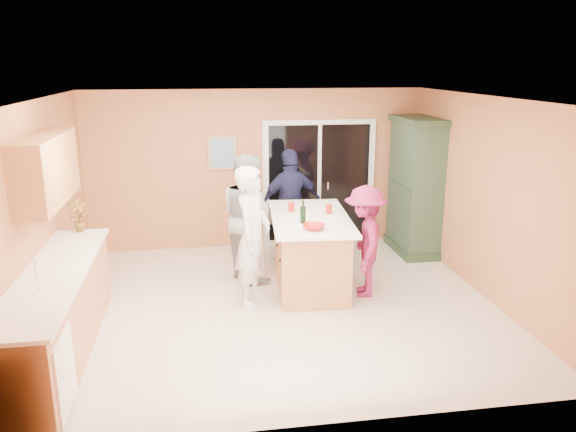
{
  "coord_description": "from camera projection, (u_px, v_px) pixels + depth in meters",
  "views": [
    {
      "loc": [
        -0.91,
        -6.58,
        3.01
      ],
      "look_at": [
        0.15,
        0.1,
        1.15
      ],
      "focal_mm": 35.0,
      "sensor_mm": 36.0,
      "label": 1
    }
  ],
  "objects": [
    {
      "name": "wall_front",
      "position": [
        320.0,
        284.0,
        4.47
      ],
      "size": [
        5.5,
        0.1,
        2.6
      ],
      "primitive_type": "cube",
      "color": "tan",
      "rests_on": "ground"
    },
    {
      "name": "wall_left",
      "position": [
        40.0,
        216.0,
        6.44
      ],
      "size": [
        0.1,
        5.0,
        2.6
      ],
      "primitive_type": "cube",
      "color": "tan",
      "rests_on": "ground"
    },
    {
      "name": "wall_right",
      "position": [
        487.0,
        199.0,
        7.27
      ],
      "size": [
        0.1,
        5.0,
        2.6
      ],
      "primitive_type": "cube",
      "color": "tan",
      "rests_on": "ground"
    },
    {
      "name": "upper_cabinets",
      "position": [
        46.0,
        170.0,
        6.13
      ],
      "size": [
        0.35,
        1.6,
        0.75
      ],
      "primitive_type": "cube",
      "color": "#CB7B4F",
      "rests_on": "wall_left"
    },
    {
      "name": "floor",
      "position": [
        278.0,
        305.0,
        7.2
      ],
      "size": [
        5.5,
        5.5,
        0.0
      ],
      "primitive_type": "plane",
      "color": "beige",
      "rests_on": "ground"
    },
    {
      "name": "wall_back",
      "position": [
        256.0,
        169.0,
        9.24
      ],
      "size": [
        5.5,
        0.1,
        2.6
      ],
      "primitive_type": "cube",
      "color": "tan",
      "rests_on": "ground"
    },
    {
      "name": "sliding_door",
      "position": [
        319.0,
        183.0,
        9.43
      ],
      "size": [
        1.9,
        0.07,
        2.1
      ],
      "color": "silver",
      "rests_on": "floor"
    },
    {
      "name": "woman_grey",
      "position": [
        248.0,
        217.0,
        7.91
      ],
      "size": [
        1.01,
        1.09,
        1.8
      ],
      "primitive_type": "imported",
      "rotation": [
        0.0,
        0.0,
        2.05
      ],
      "color": "#97979A",
      "rests_on": "floor"
    },
    {
      "name": "tumbler_far",
      "position": [
        291.0,
        207.0,
        7.79
      ],
      "size": [
        0.1,
        0.1,
        0.13
      ],
      "primitive_type": "cylinder",
      "rotation": [
        0.0,
        0.0,
        -0.12
      ],
      "color": "#AC1C13",
      "rests_on": "kitchen_island"
    },
    {
      "name": "woman_white",
      "position": [
        253.0,
        236.0,
        7.04
      ],
      "size": [
        0.66,
        0.77,
        1.79
      ],
      "primitive_type": "imported",
      "rotation": [
        0.0,
        0.0,
        1.14
      ],
      "color": "silver",
      "rests_on": "floor"
    },
    {
      "name": "tulip_vase",
      "position": [
        78.0,
        215.0,
        7.03
      ],
      "size": [
        0.27,
        0.22,
        0.43
      ],
      "primitive_type": "imported",
      "rotation": [
        0.0,
        0.0,
        0.35
      ],
      "color": "#B72B12",
      "rests_on": "left_cabinet_run"
    },
    {
      "name": "white_plate",
      "position": [
        302.0,
        223.0,
        7.22
      ],
      "size": [
        0.22,
        0.22,
        0.01
      ],
      "primitive_type": "cylinder",
      "rotation": [
        0.0,
        0.0,
        -0.06
      ],
      "color": "white",
      "rests_on": "kitchen_island"
    },
    {
      "name": "ceiling",
      "position": [
        277.0,
        99.0,
        6.51
      ],
      "size": [
        5.5,
        5.0,
        0.1
      ],
      "primitive_type": "cube",
      "color": "white",
      "rests_on": "wall_back"
    },
    {
      "name": "wine_bottle",
      "position": [
        303.0,
        215.0,
        7.16
      ],
      "size": [
        0.07,
        0.07,
        0.31
      ],
      "rotation": [
        0.0,
        0.0,
        -0.19
      ],
      "color": "black",
      "rests_on": "kitchen_island"
    },
    {
      "name": "left_cabinet_run",
      "position": [
        54.0,
        321.0,
        5.71
      ],
      "size": [
        0.65,
        3.05,
        1.24
      ],
      "color": "#CB7B4F",
      "rests_on": "floor"
    },
    {
      "name": "framed_picture",
      "position": [
        222.0,
        152.0,
        9.05
      ],
      "size": [
        0.46,
        0.04,
        0.56
      ],
      "color": "tan",
      "rests_on": "wall_back"
    },
    {
      "name": "woman_magenta",
      "position": [
        365.0,
        241.0,
        7.35
      ],
      "size": [
        0.75,
        1.05,
        1.48
      ],
      "primitive_type": "imported",
      "rotation": [
        0.0,
        0.0,
        -1.79
      ],
      "color": "maroon",
      "rests_on": "floor"
    },
    {
      "name": "serving_bowl",
      "position": [
        314.0,
        227.0,
        6.96
      ],
      "size": [
        0.35,
        0.35,
        0.07
      ],
      "primitive_type": "imported",
      "rotation": [
        0.0,
        0.0,
        -0.32
      ],
      "color": "#AC1C13",
      "rests_on": "kitchen_island"
    },
    {
      "name": "green_hutch",
      "position": [
        416.0,
        188.0,
        8.99
      ],
      "size": [
        0.63,
        1.19,
        2.18
      ],
      "color": "#243A25",
      "rests_on": "floor"
    },
    {
      "name": "woman_navy",
      "position": [
        291.0,
        204.0,
        8.73
      ],
      "size": [
        1.08,
        0.63,
        1.74
      ],
      "primitive_type": "imported",
      "rotation": [
        0.0,
        0.0,
        3.36
      ],
      "color": "#1A1D3B",
      "rests_on": "floor"
    },
    {
      "name": "tumbler_near",
      "position": [
        329.0,
        209.0,
        7.67
      ],
      "size": [
        0.11,
        0.11,
        0.12
      ],
      "primitive_type": "cylinder",
      "rotation": [
        0.0,
        0.0,
        0.34
      ],
      "color": "#AC1C13",
      "rests_on": "kitchen_island"
    },
    {
      "name": "kitchen_island",
      "position": [
        310.0,
        254.0,
        7.7
      ],
      "size": [
        1.18,
        1.98,
        1.0
      ],
      "rotation": [
        0.0,
        0.0,
        -0.08
      ],
      "color": "#CB7B4F",
      "rests_on": "floor"
    }
  ]
}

